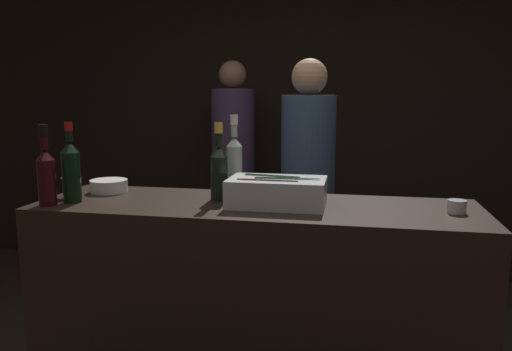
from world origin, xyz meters
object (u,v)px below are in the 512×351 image
object	(u,v)px
champagne_bottle	(219,169)
white_wine_bottle	(234,162)
ice_bin_with_bottles	(277,191)
red_wine_bottle_black_foil	(46,173)
person_blond_tee	(233,162)
candle_votive	(457,206)
red_wine_bottle_burgundy	(71,170)
bowl_white	(109,185)
person_in_hoodie	(308,187)
wine_glass	(70,171)

from	to	relation	value
champagne_bottle	white_wine_bottle	size ratio (longest dim) A/B	0.92
ice_bin_with_bottles	red_wine_bottle_black_foil	size ratio (longest dim) A/B	1.19
ice_bin_with_bottles	person_blond_tee	bearing A→B (deg)	109.52
candle_votive	champagne_bottle	xyz separation A→B (m)	(-0.99, 0.06, 0.11)
red_wine_bottle_burgundy	person_blond_tee	world-z (taller)	person_blond_tee
bowl_white	champagne_bottle	xyz separation A→B (m)	(0.57, -0.07, 0.11)
champagne_bottle	white_wine_bottle	distance (m)	0.15
red_wine_bottle_black_foil	person_in_hoodie	distance (m)	1.50
wine_glass	bowl_white	bearing A→B (deg)	51.70
bowl_white	wine_glass	world-z (taller)	wine_glass
champagne_bottle	bowl_white	bearing A→B (deg)	172.66
bowl_white	person_in_hoodie	distance (m)	1.18
champagne_bottle	red_wine_bottle_black_foil	size ratio (longest dim) A/B	1.01
red_wine_bottle_burgundy	person_in_hoodie	bearing A→B (deg)	47.49
red_wine_bottle_burgundy	wine_glass	bearing A→B (deg)	123.88
candle_votive	person_in_hoodie	bearing A→B (deg)	126.72
red_wine_bottle_black_foil	white_wine_bottle	xyz separation A→B (m)	(0.72, 0.39, 0.01)
wine_glass	champagne_bottle	xyz separation A→B (m)	(0.68, 0.07, 0.02)
person_in_hoodie	person_blond_tee	world-z (taller)	person_blond_tee
bowl_white	white_wine_bottle	world-z (taller)	white_wine_bottle
ice_bin_with_bottles	bowl_white	world-z (taller)	ice_bin_with_bottles
champagne_bottle	candle_votive	bearing A→B (deg)	-3.29
ice_bin_with_bottles	white_wine_bottle	size ratio (longest dim) A/B	1.09
person_blond_tee	bowl_white	bearing A→B (deg)	88.57
wine_glass	red_wine_bottle_black_foil	world-z (taller)	red_wine_bottle_black_foil
bowl_white	person_in_hoodie	size ratio (longest dim) A/B	0.10
red_wine_bottle_burgundy	red_wine_bottle_black_foil	distance (m)	0.10
wine_glass	person_blond_tee	bearing A→B (deg)	78.78
wine_glass	person_blond_tee	world-z (taller)	person_blond_tee
ice_bin_with_bottles	wine_glass	bearing A→B (deg)	-179.76
ice_bin_with_bottles	champagne_bottle	bearing A→B (deg)	166.34
red_wine_bottle_burgundy	white_wine_bottle	size ratio (longest dim) A/B	0.94
red_wine_bottle_black_foil	person_in_hoodie	bearing A→B (deg)	47.40
candle_votive	white_wine_bottle	world-z (taller)	white_wine_bottle
candle_votive	red_wine_bottle_black_foil	world-z (taller)	red_wine_bottle_black_foil
person_blond_tee	person_in_hoodie	bearing A→B (deg)	135.97
person_in_hoodie	bowl_white	bearing A→B (deg)	-172.03
red_wine_bottle_burgundy	champagne_bottle	world-z (taller)	red_wine_bottle_burgundy
wine_glass	person_in_hoodie	distance (m)	1.37
ice_bin_with_bottles	person_in_hoodie	distance (m)	0.93
candle_votive	red_wine_bottle_burgundy	size ratio (longest dim) A/B	0.21
red_wine_bottle_burgundy	champagne_bottle	distance (m)	0.64
red_wine_bottle_burgundy	person_blond_tee	bearing A→B (deg)	81.45
champagne_bottle	person_blond_tee	size ratio (longest dim) A/B	0.19
ice_bin_with_bottles	red_wine_bottle_black_foil	bearing A→B (deg)	-169.43
ice_bin_with_bottles	champagne_bottle	distance (m)	0.29
bowl_white	white_wine_bottle	distance (m)	0.62
champagne_bottle	wine_glass	bearing A→B (deg)	-174.20
ice_bin_with_bottles	wine_glass	size ratio (longest dim) A/B	2.51
candle_votive	white_wine_bottle	distance (m)	0.99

